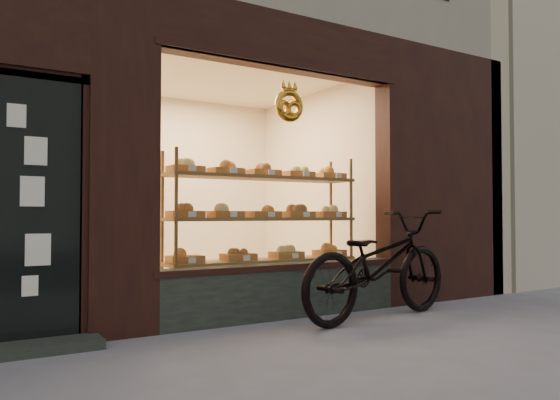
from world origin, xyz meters
TOP-DOWN VIEW (x-y plane):
  - ground at (0.00, 0.00)m, footprint 90.00×90.00m
  - neighbor_right at (9.60, 5.50)m, footprint 12.00×7.00m
  - display_shelf at (0.45, 2.55)m, footprint 2.20×0.45m
  - bicycle at (1.22, 1.56)m, footprint 2.17×1.02m

SIDE VIEW (x-z plane):
  - ground at x=0.00m, z-range 0.00..0.00m
  - bicycle at x=1.22m, z-range 0.00..1.10m
  - display_shelf at x=0.45m, z-range 0.04..1.74m
  - neighbor_right at x=9.60m, z-range 0.00..9.00m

